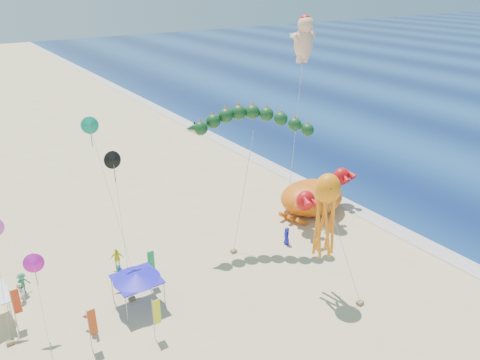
# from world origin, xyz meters

# --- Properties ---
(ground) EXTENTS (320.00, 320.00, 0.00)m
(ground) POSITION_xyz_m (0.00, 0.00, 0.00)
(ground) COLOR #D1B784
(ground) RESTS_ON ground
(foam_strip) EXTENTS (320.00, 320.00, 0.00)m
(foam_strip) POSITION_xyz_m (12.00, 0.00, 0.01)
(foam_strip) COLOR silver
(foam_strip) RESTS_ON ground
(crab_inflatable) EXTENTS (9.03, 7.25, 3.96)m
(crab_inflatable) POSITION_xyz_m (7.82, 3.50, 1.74)
(crab_inflatable) COLOR #DA5A0B
(crab_inflatable) RESTS_ON ground
(dragon_kite) EXTENTS (10.78, 5.64, 11.95)m
(dragon_kite) POSITION_xyz_m (-0.31, 2.71, 10.76)
(dragon_kite) COLOR #0F3818
(dragon_kite) RESTS_ON ground
(cherub_kite) EXTENTS (2.95, 1.82, 18.87)m
(cherub_kite) POSITION_xyz_m (7.98, 6.21, 16.80)
(cherub_kite) COLOR #F4B495
(cherub_kite) RESTS_ON ground
(octopus_kite) EXTENTS (2.34, 4.10, 9.57)m
(octopus_kite) POSITION_xyz_m (-0.27, -6.39, 6.87)
(octopus_kite) COLOR orange
(octopus_kite) RESTS_ON ground
(canopy_blue) EXTENTS (3.39, 3.39, 2.71)m
(canopy_blue) POSITION_xyz_m (-12.53, -0.42, 2.44)
(canopy_blue) COLOR gray
(canopy_blue) RESTS_ON ground
(feather_flags) EXTENTS (10.00, 6.30, 3.20)m
(feather_flags) POSITION_xyz_m (-15.09, -1.04, 2.01)
(feather_flags) COLOR gray
(feather_flags) RESTS_ON ground
(beachgoers) EXTENTS (22.05, 8.41, 1.82)m
(beachgoers) POSITION_xyz_m (-14.27, 2.64, 0.87)
(beachgoers) COLOR #1E6FB0
(beachgoers) RESTS_ON ground
(small_kites) EXTENTS (9.67, 8.99, 12.62)m
(small_kites) POSITION_xyz_m (-15.87, 3.00, 7.75)
(small_kites) COLOR black
(small_kites) RESTS_ON ground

